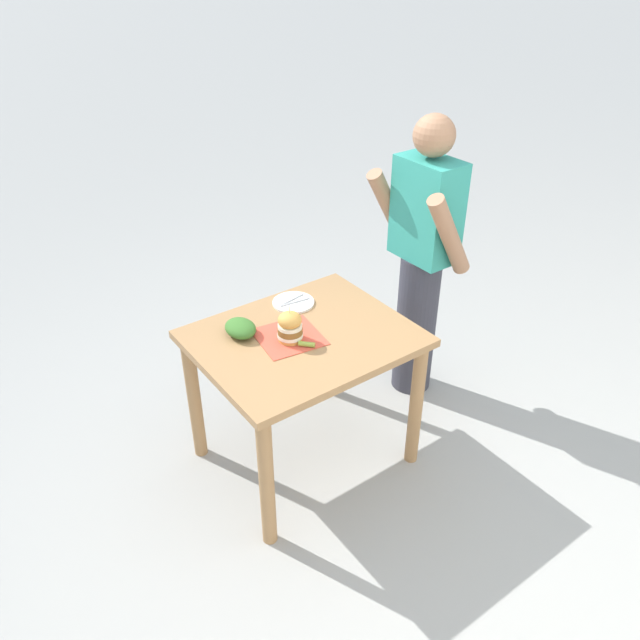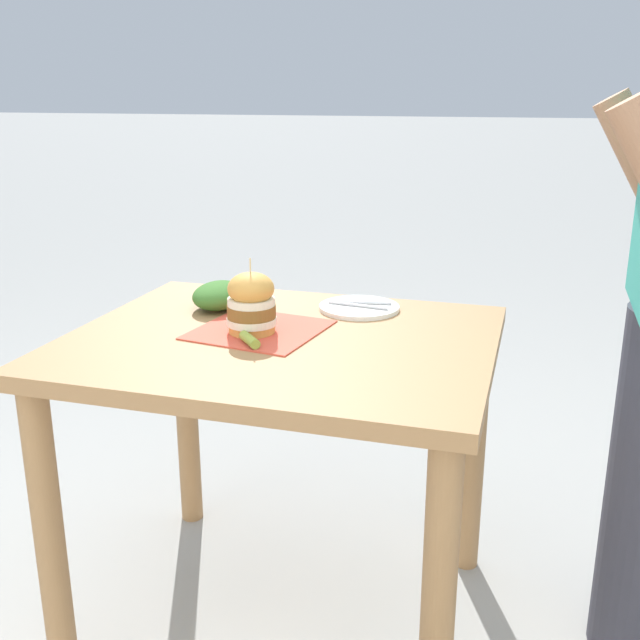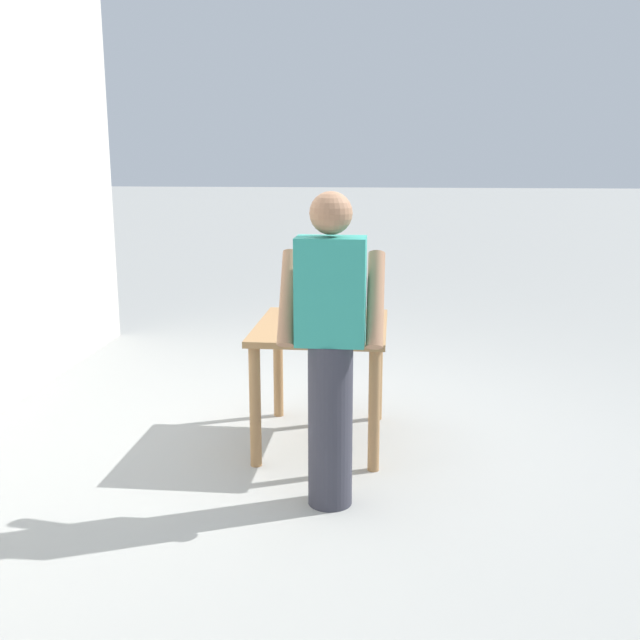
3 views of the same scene
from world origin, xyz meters
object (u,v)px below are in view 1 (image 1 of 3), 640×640
at_px(diner_across_table, 422,259).
at_px(pickle_spear, 307,344).
at_px(side_plate_with_forks, 293,302).
at_px(patio_table, 304,359).
at_px(side_salad, 240,328).
at_px(sandwich, 290,326).

bearing_deg(diner_across_table, pickle_spear, -76.50).
height_order(pickle_spear, diner_across_table, diner_across_table).
xyz_separation_m(pickle_spear, diner_across_table, (-0.23, 0.95, 0.07)).
xyz_separation_m(side_plate_with_forks, diner_across_table, (0.14, 0.78, 0.08)).
distance_m(patio_table, side_plate_with_forks, 0.34).
height_order(patio_table, side_salad, side_salad).
xyz_separation_m(pickle_spear, side_salad, (-0.27, -0.20, 0.02)).
bearing_deg(patio_table, diner_across_table, 98.51).
height_order(sandwich, side_plate_with_forks, sandwich).
height_order(patio_table, pickle_spear, pickle_spear).
relative_size(patio_table, sandwich, 5.51).
bearing_deg(sandwich, side_salad, -136.93).
height_order(pickle_spear, side_salad, side_salad).
distance_m(side_plate_with_forks, side_salad, 0.38).
relative_size(side_plate_with_forks, side_salad, 1.22).
bearing_deg(pickle_spear, patio_table, 154.37).
distance_m(patio_table, sandwich, 0.23).
relative_size(pickle_spear, side_plate_with_forks, 0.36).
distance_m(side_plate_with_forks, diner_across_table, 0.80).
xyz_separation_m(patio_table, diner_across_table, (-0.14, 0.91, 0.23)).
xyz_separation_m(sandwich, pickle_spear, (0.10, 0.03, -0.06)).
distance_m(side_salad, diner_across_table, 1.15).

